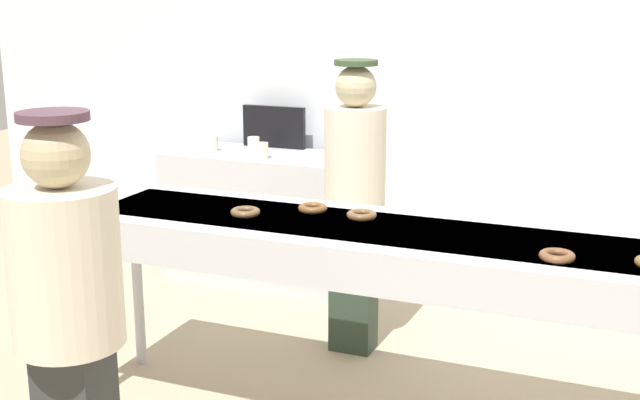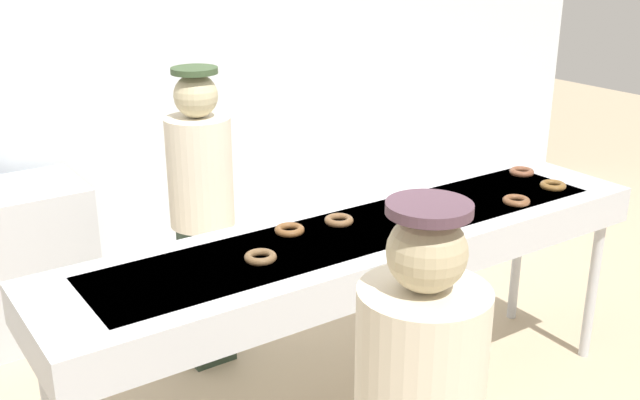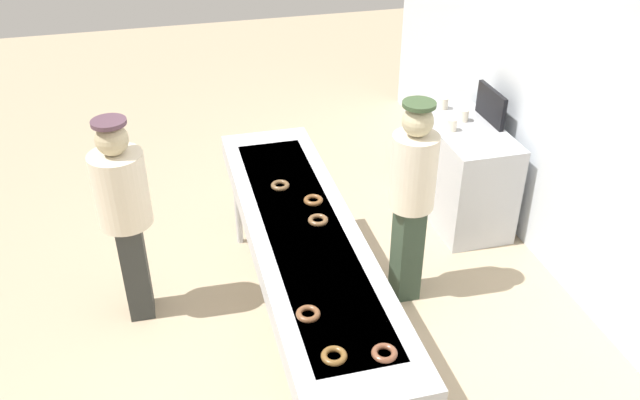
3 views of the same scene
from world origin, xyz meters
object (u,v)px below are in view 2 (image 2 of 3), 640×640
at_px(strawberry_donut_0, 413,294).
at_px(paper_cup_2, 39,298).
at_px(paper_cup_1, 39,310).
at_px(strawberry_donut_1, 251,381).
at_px(strawberry_donut_5, 369,329).
at_px(strawberry_donut_7, 444,277).
at_px(strawberry_donut_8, 362,304).
at_px(strawberry_donut_4, 311,367).
at_px(strawberry_donut_6, 278,363).
at_px(fryer_conveyor, 367,329).
at_px(paper_cup_4, 4,312).
at_px(worker_baker, 314,260).
at_px(strawberry_donut_2, 212,412).
at_px(strawberry_donut_3, 453,268).
at_px(paper_cup_3, 66,301).
at_px(strawberry_donut_9, 382,316).

distance_m(strawberry_donut_0, paper_cup_2, 2.30).
bearing_deg(paper_cup_1, strawberry_donut_1, -94.49).
height_order(strawberry_donut_5, strawberry_donut_7, same).
distance_m(strawberry_donut_8, paper_cup_1, 1.90).
height_order(strawberry_donut_8, paper_cup_2, strawberry_donut_8).
xyz_separation_m(strawberry_donut_4, strawberry_donut_6, (-0.04, 0.15, 0.00)).
relative_size(fryer_conveyor, paper_cup_1, 29.94).
bearing_deg(paper_cup_4, worker_baker, -32.52).
distance_m(strawberry_donut_5, strawberry_donut_6, 0.61).
xyz_separation_m(strawberry_donut_1, strawberry_donut_7, (1.86, -0.02, 0.00)).
xyz_separation_m(fryer_conveyor, paper_cup_1, (-0.87, 1.73, 0.00)).
distance_m(strawberry_donut_2, strawberry_donut_3, 2.38).
xyz_separation_m(strawberry_donut_0, paper_cup_1, (-1.30, 1.79, -0.09)).
relative_size(strawberry_donut_4, strawberry_donut_8, 1.00).
xyz_separation_m(strawberry_donut_2, strawberry_donut_7, (2.16, 0.04, 0.00)).
xyz_separation_m(strawberry_donut_2, paper_cup_4, (0.30, 1.95, -0.09)).
distance_m(strawberry_donut_1, strawberry_donut_5, 0.82).
bearing_deg(strawberry_donut_3, worker_baker, 117.20).
distance_m(strawberry_donut_5, paper_cup_1, 1.98).
bearing_deg(paper_cup_1, strawberry_donut_5, -69.98).
bearing_deg(strawberry_donut_1, strawberry_donut_4, -25.83).
bearing_deg(fryer_conveyor, strawberry_donut_1, -178.31).
bearing_deg(strawberry_donut_2, paper_cup_3, 70.77).
xyz_separation_m(strawberry_donut_7, worker_baker, (-0.21, 0.87, 0.01)).
bearing_deg(strawberry_donut_0, strawberry_donut_8, 155.15).
bearing_deg(strawberry_donut_4, strawberry_donut_5, 3.23).
bearing_deg(strawberry_donut_8, strawberry_donut_3, -6.60).
relative_size(strawberry_donut_6, paper_cup_3, 1.26).
xyz_separation_m(strawberry_donut_7, paper_cup_3, (-1.52, 1.80, -0.09)).
xyz_separation_m(strawberry_donut_9, paper_cup_1, (-0.88, 1.82, -0.09)).
bearing_deg(strawberry_donut_6, strawberry_donut_4, -73.78).
relative_size(strawberry_donut_3, strawberry_donut_8, 1.00).
relative_size(strawberry_donut_2, strawberry_donut_7, 1.00).
bearing_deg(fryer_conveyor, worker_baker, 51.98).
relative_size(strawberry_donut_9, paper_cup_2, 1.26).
xyz_separation_m(strawberry_donut_6, worker_baker, (1.43, 0.82, 0.01)).
bearing_deg(strawberry_donut_9, strawberry_donut_1, 176.98).
relative_size(strawberry_donut_1, strawberry_donut_9, 1.00).
bearing_deg(strawberry_donut_3, paper_cup_2, 132.84).
bearing_deg(strawberry_donut_7, strawberry_donut_5, -175.81).
bearing_deg(paper_cup_4, strawberry_donut_6, -83.45).
height_order(strawberry_donut_4, strawberry_donut_6, same).
bearing_deg(strawberry_donut_0, strawberry_donut_6, 177.92).
distance_m(strawberry_donut_4, strawberry_donut_8, 0.89).
height_order(worker_baker, paper_cup_2, worker_baker).
relative_size(strawberry_donut_0, worker_baker, 0.07).
bearing_deg(strawberry_donut_5, strawberry_donut_9, 11.69).
xyz_separation_m(strawberry_donut_8, strawberry_donut_9, (-0.09, -0.19, 0.00)).
distance_m(strawberry_donut_3, strawberry_donut_9, 1.06).
height_order(strawberry_donut_6, strawberry_donut_9, same).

